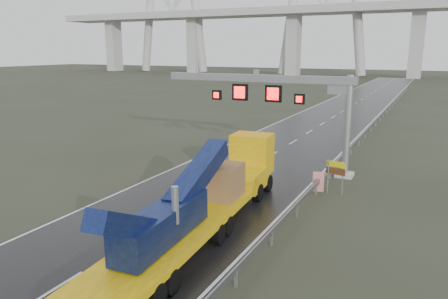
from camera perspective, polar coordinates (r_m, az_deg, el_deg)
The scene contains 7 objects.
ground at distance 19.84m, azimuth -16.51°, elevation -14.24°, with size 400.00×400.00×0.00m, color #2C3021.
road at distance 54.92m, azimuth 12.73°, elevation 3.29°, with size 11.00×200.00×0.02m, color black.
guardrail at distance 43.99m, azimuth 17.43°, elevation 1.59°, with size 0.20×140.00×1.40m, color gray, non-canonical shape.
sign_gantry at distance 32.58m, azimuth 7.67°, elevation 7.04°, with size 14.90×1.20×7.42m.
heavy_haul_truck at distance 22.36m, azimuth -1.74°, elevation -5.83°, with size 4.02×18.76×4.37m.
exit_sign_pair at distance 28.03m, azimuth 14.37°, elevation -2.73°, with size 1.24×0.35×2.17m.
striped_barrier at distance 28.73m, azimuth 12.22°, elevation -4.13°, with size 0.72×0.39×1.21m, color red.
Camera 1 is at (12.32, -12.78, 8.87)m, focal length 35.00 mm.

